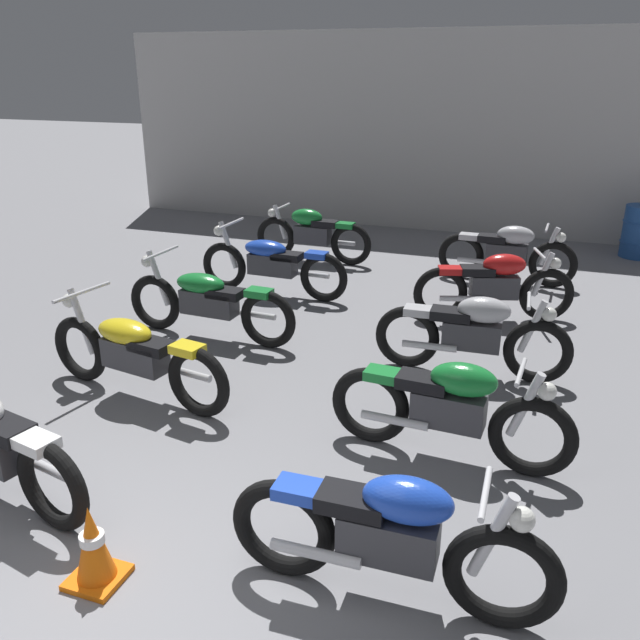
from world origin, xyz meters
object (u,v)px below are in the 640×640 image
Objects in this scene: motorcycle_left_row_1 at (134,353)px; motorcycle_left_row_3 at (272,263)px; motorcycle_right_row_3 at (495,285)px; motorcycle_right_row_1 at (450,407)px; traffic_cone at (93,546)px; motorcycle_left_row_4 at (312,233)px; motorcycle_left_row_2 at (208,301)px; motorcycle_right_row_4 at (507,252)px; oil_drum at (640,232)px; motorcycle_right_row_0 at (390,534)px; motorcycle_right_row_2 at (473,333)px.

motorcycle_left_row_3 is (-0.01, 3.21, 0.00)m from motorcycle_left_row_1.
motorcycle_right_row_3 is at bearing 47.84° from motorcycle_left_row_1.
traffic_cone is at bearing -130.07° from motorcycle_right_row_1.
traffic_cone is (1.19, -2.17, -0.19)m from motorcycle_left_row_1.
motorcycle_left_row_4 is 7.28m from traffic_cone.
motorcycle_left_row_4 is at bearing 90.45° from motorcycle_left_row_2.
motorcycle_left_row_2 is 1.10× the size of motorcycle_right_row_4.
traffic_cone is at bearing -71.25° from motorcycle_left_row_2.
oil_drum is at bearing 38.31° from motorcycle_left_row_3.
motorcycle_right_row_0 is 4.96m from motorcycle_right_row_3.
motorcycle_right_row_0 is 2.32× the size of oil_drum.
motorcycle_left_row_1 is 2.97m from motorcycle_right_row_1.
motorcycle_right_row_2 is at bearing 91.65° from motorcycle_right_row_1.
motorcycle_left_row_4 is at bearing 150.52° from motorcycle_right_row_3.
motorcycle_right_row_2 is 1.69m from motorcycle_right_row_3.
motorcycle_right_row_1 reaches higher than traffic_cone.
motorcycle_left_row_1 is 0.99× the size of motorcycle_left_row_2.
motorcycle_right_row_1 is at bearing 49.93° from traffic_cone.
motorcycle_left_row_4 is 5.90m from motorcycle_right_row_1.
motorcycle_left_row_1 is at bearing -151.68° from motorcycle_right_row_2.
motorcycle_right_row_2 is at bearing -90.62° from motorcycle_right_row_4.
motorcycle_left_row_4 is at bearing 100.19° from traffic_cone.
motorcycle_right_row_0 is 3.65× the size of traffic_cone.
motorcycle_left_row_3 is at bearing 120.79° from motorcycle_right_row_0.
motorcycle_right_row_1 is at bearing -88.35° from motorcycle_right_row_2.
motorcycle_right_row_3 is (3.03, 1.72, 0.01)m from motorcycle_left_row_2.
motorcycle_right_row_3 is 5.72m from traffic_cone.
motorcycle_right_row_0 is at bearing -47.39° from motorcycle_left_row_2.
motorcycle_right_row_4 is 2.32× the size of oil_drum.
motorcycle_left_row_3 is at bearing 132.45° from motorcycle_right_row_1.
oil_drum is at bearing 63.22° from motorcycle_right_row_3.
motorcycle_right_row_0 reaches higher than oil_drum.
motorcycle_right_row_0 is 1.64m from motorcycle_right_row_1.
motorcycle_right_row_2 is 5.84m from oil_drum.
motorcycle_right_row_1 reaches higher than oil_drum.
motorcycle_right_row_0 is 1.00× the size of motorcycle_right_row_2.
motorcycle_right_row_0 is at bearing 15.51° from traffic_cone.
motorcycle_left_row_2 reaches higher than motorcycle_right_row_3.
motorcycle_right_row_4 is 2.91m from oil_drum.
motorcycle_left_row_3 reaches higher than motorcycle_right_row_4.
motorcycle_right_row_1 and motorcycle_right_row_3 have the same top height.
motorcycle_left_row_1 is at bearing -88.89° from motorcycle_left_row_4.
motorcycle_right_row_2 is 1.03× the size of motorcycle_right_row_3.
motorcycle_left_row_4 is 2.32× the size of oil_drum.
motorcycle_left_row_3 reaches higher than motorcycle_right_row_1.
motorcycle_right_row_2 is at bearing -29.10° from motorcycle_left_row_3.
motorcycle_right_row_1 is 1.63m from motorcycle_right_row_2.
motorcycle_left_row_2 is at bearing -89.55° from motorcycle_left_row_4.
motorcycle_left_row_1 is 3.32m from motorcycle_right_row_2.
motorcycle_right_row_3 is 0.97× the size of motorcycle_right_row_4.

